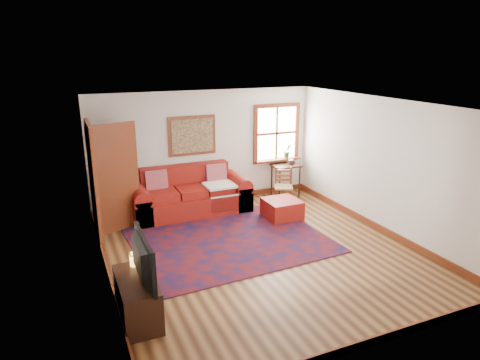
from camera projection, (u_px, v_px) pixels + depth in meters
name	position (u px, v px, depth m)	size (l,w,h in m)	color
ground	(259.00, 251.00, 7.32)	(5.50, 5.50, 0.00)	#442512
room_envelope	(260.00, 157.00, 6.86)	(5.04, 5.54, 2.52)	silver
window	(278.00, 139.00, 10.00)	(1.18, 0.20, 1.38)	white
doorway	(108.00, 179.00, 7.74)	(0.89, 1.08, 2.14)	black
framed_artwork	(192.00, 136.00, 9.15)	(1.05, 0.07, 0.85)	maroon
persian_rug	(230.00, 240.00, 7.71)	(3.34, 2.67, 0.02)	#5F100D
red_leather_sofa	(190.00, 198.00, 9.03)	(2.46, 1.02, 0.96)	maroon
red_ottoman	(282.00, 209.00, 8.73)	(0.68, 0.68, 0.39)	maroon
side_table	(286.00, 170.00, 9.98)	(0.63, 0.47, 0.75)	#321910
ladder_back_chair	(283.00, 185.00, 9.46)	(0.50, 0.49, 0.82)	tan
media_cabinet	(137.00, 299.00, 5.42)	(0.45, 1.01, 0.55)	#321910
television	(137.00, 259.00, 5.21)	(1.02, 0.13, 0.59)	black
candle_hurricane	(134.00, 260.00, 5.65)	(0.12, 0.12, 0.18)	silver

